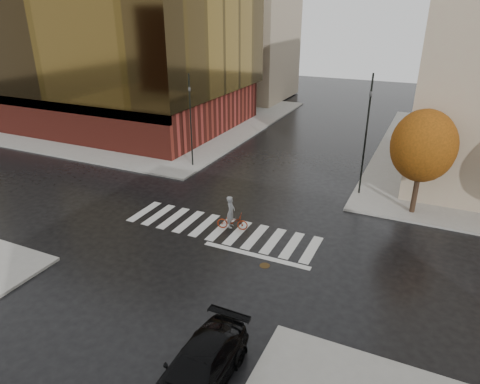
# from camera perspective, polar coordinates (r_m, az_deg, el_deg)

# --- Properties ---
(ground) EXTENTS (120.00, 120.00, 0.00)m
(ground) POSITION_cam_1_polar(r_m,az_deg,el_deg) (24.89, -3.11, -5.44)
(ground) COLOR black
(ground) RESTS_ON ground
(sidewalk_nw) EXTENTS (30.00, 30.00, 0.15)m
(sidewalk_nw) POSITION_cam_1_polar(r_m,az_deg,el_deg) (52.34, -12.88, 9.78)
(sidewalk_nw) COLOR gray
(sidewalk_nw) RESTS_ON ground
(crosswalk) EXTENTS (12.00, 3.00, 0.01)m
(crosswalk) POSITION_cam_1_polar(r_m,az_deg,el_deg) (25.28, -2.57, -4.94)
(crosswalk) COLOR silver
(crosswalk) RESTS_ON ground
(office_glass) EXTENTS (27.00, 19.00, 16.00)m
(office_glass) POSITION_cam_1_polar(r_m,az_deg,el_deg) (49.41, -16.95, 18.27)
(office_glass) COLOR maroon
(office_glass) RESTS_ON sidewalk_nw
(building_nw_far) EXTENTS (14.00, 12.00, 20.00)m
(building_nw_far) POSITION_cam_1_polar(r_m,az_deg,el_deg) (62.05, -0.20, 21.85)
(building_nw_far) COLOR tan
(building_nw_far) RESTS_ON sidewalk_nw
(tree_ne_a) EXTENTS (3.80, 3.80, 6.50)m
(tree_ne_a) POSITION_cam_1_polar(r_m,az_deg,el_deg) (27.60, 23.27, 5.65)
(tree_ne_a) COLOR black
(tree_ne_a) RESTS_ON sidewalk_ne
(sedan) EXTENTS (2.09, 5.04, 1.46)m
(sedan) POSITION_cam_1_polar(r_m,az_deg,el_deg) (15.80, -5.60, -22.46)
(sedan) COLOR black
(sedan) RESTS_ON ground
(cyclist) EXTENTS (1.92, 1.07, 2.07)m
(cyclist) POSITION_cam_1_polar(r_m,az_deg,el_deg) (24.96, -1.10, -3.48)
(cyclist) COLOR #A12B0E
(cyclist) RESTS_ON ground
(traffic_light_nw) EXTENTS (0.19, 0.16, 7.26)m
(traffic_light_nw) POSITION_cam_1_polar(r_m,az_deg,el_deg) (33.96, -6.63, 10.19)
(traffic_light_nw) COLOR black
(traffic_light_nw) RESTS_ON sidewalk_nw
(traffic_light_ne) EXTENTS (0.22, 0.24, 8.10)m
(traffic_light_ne) POSITION_cam_1_polar(r_m,az_deg,el_deg) (29.30, 16.57, 8.39)
(traffic_light_ne) COLOR black
(traffic_light_ne) RESTS_ON sidewalk_ne
(fire_hydrant) EXTENTS (0.27, 0.27, 0.75)m
(fire_hydrant) POSITION_cam_1_polar(r_m,az_deg,el_deg) (37.37, -9.56, 5.35)
(fire_hydrant) COLOR yellow
(fire_hydrant) RESTS_ON sidewalk_nw
(manhole) EXTENTS (0.54, 0.54, 0.01)m
(manhole) POSITION_cam_1_polar(r_m,az_deg,el_deg) (21.97, 3.32, -9.77)
(manhole) COLOR #49351A
(manhole) RESTS_ON ground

